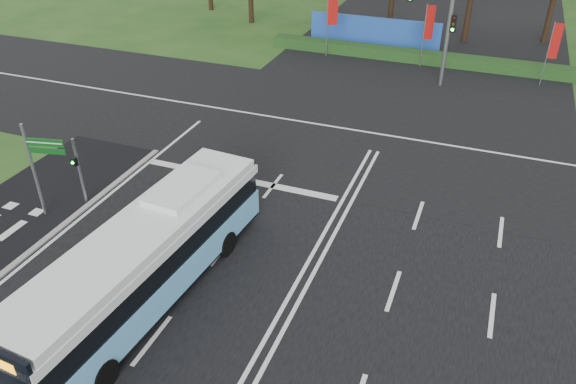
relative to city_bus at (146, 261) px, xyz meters
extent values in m
plane|color=#224B19|center=(4.39, 3.31, -1.64)|extent=(120.00, 120.00, 0.00)
cube|color=black|center=(4.39, 3.31, -1.62)|extent=(20.00, 120.00, 0.04)
cube|color=black|center=(4.39, 15.31, -1.61)|extent=(120.00, 14.00, 0.05)
cube|color=gray|center=(-5.71, 0.31, -1.58)|extent=(0.25, 18.00, 0.12)
cube|color=#67BCF0|center=(0.00, 0.01, -0.63)|extent=(3.21, 11.46, 1.04)
cube|color=black|center=(0.00, 0.01, -1.10)|extent=(3.18, 11.40, 0.28)
cube|color=black|center=(0.00, 0.01, 0.32)|extent=(3.10, 11.29, 0.90)
cube|color=white|center=(0.00, 0.01, 0.88)|extent=(3.21, 11.46, 0.33)
cube|color=white|center=(0.00, 0.01, 1.21)|extent=(3.12, 11.01, 0.33)
cube|color=white|center=(0.18, 2.37, 1.49)|extent=(1.72, 2.94, 0.24)
cube|color=black|center=(-0.42, -5.57, 0.36)|extent=(2.29, 0.29, 2.07)
cylinder|color=black|center=(-0.85, 3.30, -1.15)|extent=(0.34, 1.00, 0.98)
cylinder|color=black|center=(1.34, 3.13, -1.15)|extent=(0.34, 1.00, 0.98)
cylinder|color=black|center=(-1.37, -3.48, -1.15)|extent=(0.34, 1.00, 0.98)
cylinder|color=black|center=(0.83, -3.64, -1.15)|extent=(0.34, 1.00, 0.98)
cylinder|color=gray|center=(-6.01, 4.19, -0.09)|extent=(0.12, 0.12, 3.08)
cube|color=black|center=(-6.01, 4.01, 0.48)|extent=(0.28, 0.21, 0.35)
sphere|color=#19F233|center=(-6.01, 3.91, 0.48)|extent=(0.12, 0.12, 0.12)
cylinder|color=gray|center=(-6.99, 2.77, 0.47)|extent=(0.13, 0.13, 4.20)
cube|color=#0C4314|center=(-6.22, 2.94, 1.83)|extent=(1.55, 0.40, 0.32)
cube|color=#0C4314|center=(-6.22, 2.94, 1.46)|extent=(1.55, 0.40, 0.23)
cube|color=white|center=(-6.22, 2.91, 1.83)|extent=(1.44, 0.33, 0.04)
cylinder|color=gray|center=(-2.29, 26.78, 0.94)|extent=(0.08, 0.08, 5.16)
cube|color=#A4100E|center=(-1.93, 26.89, 2.03)|extent=(0.67, 0.24, 2.75)
cylinder|color=gray|center=(4.52, 27.04, 0.50)|extent=(0.07, 0.07, 4.27)
cube|color=#A4100E|center=(4.82, 27.13, 1.40)|extent=(0.56, 0.20, 2.28)
cylinder|color=gray|center=(12.39, 26.10, 0.42)|extent=(0.06, 0.06, 4.11)
cube|color=#A4100E|center=(12.69, 26.12, 1.29)|extent=(0.55, 0.07, 2.19)
cylinder|color=gray|center=(6.39, 23.81, 1.86)|extent=(0.24, 0.24, 7.00)
cube|color=black|center=(6.64, 23.81, 2.36)|extent=(0.32, 0.28, 1.05)
cube|color=#173513|center=(4.39, 27.81, -1.24)|extent=(22.00, 1.20, 0.80)
cube|color=#1F4BA9|center=(0.39, 30.31, -0.54)|extent=(10.00, 0.30, 2.20)
camera|label=1|loc=(9.56, -11.80, 11.69)|focal=35.00mm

